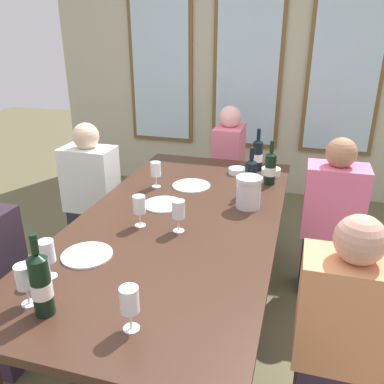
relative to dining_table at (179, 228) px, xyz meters
name	(u,v)px	position (x,y,z in m)	size (l,w,h in m)	color
ground_plane	(180,323)	(0.00, 0.00, -0.68)	(12.00, 12.00, 0.00)	brown
back_wall_with_windows	(249,57)	(0.00, 2.40, 0.77)	(4.30, 0.10, 2.90)	#B7B698
dining_table	(179,228)	(0.00, 0.00, 0.00)	(1.10, 2.25, 0.74)	#3D251A
white_plate_0	(191,186)	(-0.06, 0.48, 0.07)	(0.26, 0.26, 0.01)	white
white_plate_1	(87,255)	(-0.29, -0.50, 0.07)	(0.24, 0.24, 0.01)	white
white_plate_2	(164,204)	(-0.14, 0.14, 0.07)	(0.24, 0.24, 0.01)	white
metal_pitcher	(249,192)	(0.35, 0.25, 0.16)	(0.16, 0.16, 0.19)	silver
wine_bottle_0	(257,155)	(0.31, 0.94, 0.18)	(0.08, 0.08, 0.31)	black
wine_bottle_1	(251,177)	(0.33, 0.46, 0.18)	(0.08, 0.08, 0.31)	black
wine_bottle_2	(41,284)	(-0.24, -0.90, 0.19)	(0.08, 0.08, 0.33)	black
wine_bottle_3	(270,168)	(0.43, 0.68, 0.18)	(0.08, 0.08, 0.30)	black
tasting_bowl_0	(271,172)	(0.43, 0.85, 0.09)	(0.14, 0.14, 0.05)	white
tasting_bowl_1	(237,171)	(0.19, 0.82, 0.09)	(0.13, 0.13, 0.04)	white
wine_glass_0	(47,252)	(-0.36, -0.70, 0.19)	(0.07, 0.07, 0.17)	white
wine_glass_1	(178,211)	(0.05, -0.15, 0.18)	(0.07, 0.07, 0.17)	white
wine_glass_2	(25,279)	(-0.33, -0.88, 0.18)	(0.07, 0.07, 0.17)	white
wine_glass_3	(130,302)	(0.11, -0.90, 0.18)	(0.07, 0.07, 0.17)	white
wine_glass_4	(139,205)	(-0.17, -0.15, 0.19)	(0.07, 0.07, 0.17)	white
wine_glass_5	(156,170)	(-0.29, 0.41, 0.18)	(0.07, 0.07, 0.17)	white
seated_person_0	(92,199)	(-0.86, 0.54, -0.15)	(0.38, 0.24, 1.11)	#242736
seated_person_1	(331,224)	(0.86, 0.61, -0.15)	(0.38, 0.24, 1.11)	#2B223C
seated_person_3	(341,344)	(0.86, -0.52, -0.15)	(0.38, 0.24, 1.11)	#33263A
seated_person_4	(228,170)	(0.00, 1.47, -0.15)	(0.24, 0.38, 1.11)	#2A3635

